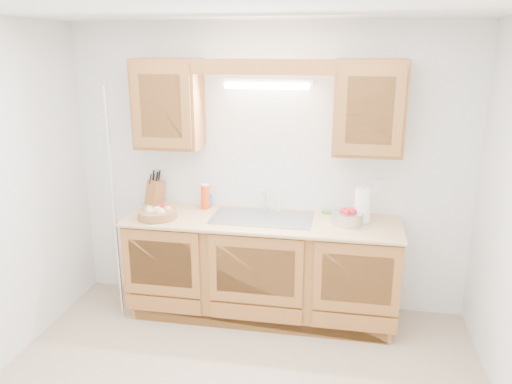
% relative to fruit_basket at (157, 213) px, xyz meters
% --- Properties ---
extents(room, '(3.52, 3.50, 2.50)m').
position_rel_fruit_basket_xyz_m(room, '(0.87, -1.05, 0.30)').
color(room, tan).
rests_on(room, ground).
extents(base_cabinets, '(2.20, 0.60, 0.86)m').
position_rel_fruit_basket_xyz_m(base_cabinets, '(0.87, 0.15, -0.51)').
color(base_cabinets, '#A15D2F').
rests_on(base_cabinets, ground).
extents(countertop, '(2.30, 0.63, 0.04)m').
position_rel_fruit_basket_xyz_m(countertop, '(0.87, 0.13, -0.07)').
color(countertop, tan).
rests_on(countertop, base_cabinets).
extents(upper_cabinet_left, '(0.55, 0.33, 0.75)m').
position_rel_fruit_basket_xyz_m(upper_cabinet_left, '(0.04, 0.28, 0.88)').
color(upper_cabinet_left, '#A15D2F').
rests_on(upper_cabinet_left, room).
extents(upper_cabinet_right, '(0.55, 0.33, 0.75)m').
position_rel_fruit_basket_xyz_m(upper_cabinet_right, '(1.70, 0.28, 0.88)').
color(upper_cabinet_right, '#A15D2F').
rests_on(upper_cabinet_right, room).
extents(valance, '(2.20, 0.05, 0.12)m').
position_rel_fruit_basket_xyz_m(valance, '(0.87, 0.14, 1.19)').
color(valance, '#A15D2F').
rests_on(valance, room).
extents(fluorescent_fixture, '(0.76, 0.08, 0.08)m').
position_rel_fruit_basket_xyz_m(fluorescent_fixture, '(0.87, 0.36, 1.05)').
color(fluorescent_fixture, white).
rests_on(fluorescent_fixture, room).
extents(sink, '(0.84, 0.46, 0.36)m').
position_rel_fruit_basket_xyz_m(sink, '(0.87, 0.15, -0.12)').
color(sink, '#9E9EA3').
rests_on(sink, countertop).
extents(wire_shelf_pole, '(0.03, 0.03, 2.00)m').
position_rel_fruit_basket_xyz_m(wire_shelf_pole, '(-0.33, -0.12, 0.05)').
color(wire_shelf_pole, silver).
rests_on(wire_shelf_pole, ground).
extents(outlet_plate, '(0.08, 0.01, 0.12)m').
position_rel_fruit_basket_xyz_m(outlet_plate, '(1.82, 0.44, 0.20)').
color(outlet_plate, white).
rests_on(outlet_plate, room).
extents(fruit_basket, '(0.39, 0.39, 0.10)m').
position_rel_fruit_basket_xyz_m(fruit_basket, '(0.00, 0.00, 0.00)').
color(fruit_basket, '#9A683E').
rests_on(fruit_basket, countertop).
extents(knife_block, '(0.17, 0.21, 0.32)m').
position_rel_fruit_basket_xyz_m(knife_block, '(-0.16, 0.37, 0.07)').
color(knife_block, '#A15D2F').
rests_on(knife_block, countertop).
extents(orange_canister, '(0.08, 0.08, 0.23)m').
position_rel_fruit_basket_xyz_m(orange_canister, '(0.33, 0.31, 0.07)').
color(orange_canister, '#FC4A0E').
rests_on(orange_canister, countertop).
extents(soap_bottle, '(0.08, 0.08, 0.16)m').
position_rel_fruit_basket_xyz_m(soap_bottle, '(0.33, 0.34, 0.04)').
color(soap_bottle, blue).
rests_on(soap_bottle, countertop).
extents(sponge, '(0.11, 0.08, 0.02)m').
position_rel_fruit_basket_xyz_m(sponge, '(1.41, 0.39, -0.04)').
color(sponge, '#CC333F').
rests_on(sponge, countertop).
extents(paper_towel, '(0.16, 0.16, 0.34)m').
position_rel_fruit_basket_xyz_m(paper_towel, '(1.70, 0.21, 0.10)').
color(paper_towel, silver).
rests_on(paper_towel, countertop).
extents(apple_bowl, '(0.33, 0.33, 0.14)m').
position_rel_fruit_basket_xyz_m(apple_bowl, '(1.58, 0.14, 0.01)').
color(apple_bowl, silver).
rests_on(apple_bowl, countertop).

